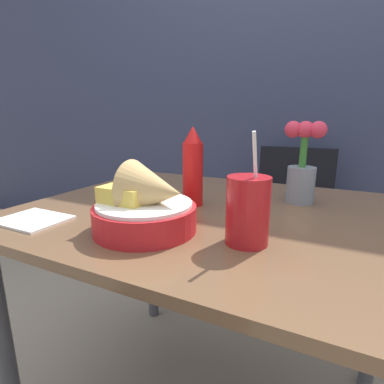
# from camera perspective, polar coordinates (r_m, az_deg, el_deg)

# --- Properties ---
(wall_window) EXTENTS (7.00, 0.06, 2.60)m
(wall_window) POSITION_cam_1_polar(r_m,az_deg,el_deg) (1.97, 18.88, 22.70)
(wall_window) COLOR #2D334C
(wall_window) RESTS_ON ground_plane
(dining_table) EXTENTS (1.06, 0.84, 0.73)m
(dining_table) POSITION_cam_1_polar(r_m,az_deg,el_deg) (0.88, 4.36, -9.62)
(dining_table) COLOR brown
(dining_table) RESTS_ON ground_plane
(chair_far_window) EXTENTS (0.40, 0.40, 0.82)m
(chair_far_window) POSITION_cam_1_polar(r_m,az_deg,el_deg) (1.71, 18.26, -3.32)
(chair_far_window) COLOR black
(chair_far_window) RESTS_ON ground_plane
(food_basket) EXTENTS (0.23, 0.23, 0.16)m
(food_basket) POSITION_cam_1_polar(r_m,az_deg,el_deg) (0.67, -8.53, -2.76)
(food_basket) COLOR red
(food_basket) RESTS_ON dining_table
(ketchup_bottle) EXTENTS (0.06, 0.06, 0.23)m
(ketchup_bottle) POSITION_cam_1_polar(r_m,az_deg,el_deg) (0.86, 0.15, 4.63)
(ketchup_bottle) COLOR red
(ketchup_bottle) RESTS_ON dining_table
(drink_cup) EXTENTS (0.09, 0.09, 0.23)m
(drink_cup) POSITION_cam_1_polar(r_m,az_deg,el_deg) (0.61, 10.56, -3.89)
(drink_cup) COLOR red
(drink_cup) RESTS_ON dining_table
(flower_vase) EXTENTS (0.12, 0.08, 0.24)m
(flower_vase) POSITION_cam_1_polar(r_m,az_deg,el_deg) (0.94, 20.24, 4.50)
(flower_vase) COLOR gray
(flower_vase) RESTS_ON dining_table
(napkin) EXTENTS (0.16, 0.13, 0.01)m
(napkin) POSITION_cam_1_polar(r_m,az_deg,el_deg) (0.85, -28.02, -4.67)
(napkin) COLOR white
(napkin) RESTS_ON dining_table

